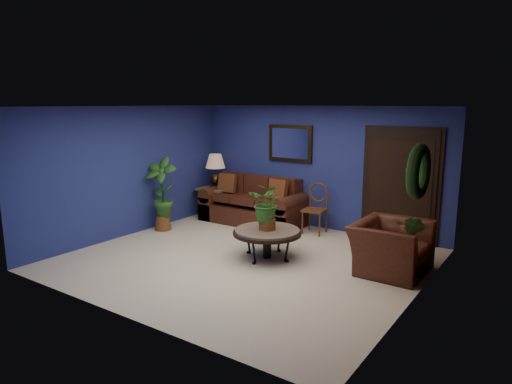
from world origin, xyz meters
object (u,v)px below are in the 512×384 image
Objects in this scene: coffee_table at (267,233)px; side_chair at (316,205)px; end_table at (216,194)px; table_lamp at (215,167)px; sofa at (255,207)px; armchair at (391,247)px.

side_chair is (-0.03, 1.83, 0.13)m from coffee_table.
table_lamp reaches higher than end_table.
side_chair is (2.51, 0.07, -0.57)m from table_lamp.
end_table is at bearing -178.09° from sofa.
end_table is at bearing 145.32° from coffee_table.
sofa is 1.97× the size of coffee_table.
end_table is 4.61m from armchair.
coffee_table is 0.96× the size of armchair.
armchair is (3.40, -1.25, 0.05)m from sofa.
side_chair is 2.33m from armchair.
sofa is at bearing 1.91° from end_table.
end_table is 0.72× the size of side_chair.
coffee_table is (1.50, -1.80, 0.10)m from sofa.
side_chair is at bearing 1.68° from table_lamp.
coffee_table is at bearing 107.24° from armchair.
side_chair reaches higher than end_table.
sofa is 1.48m from side_chair.
coffee_table is 1.14× the size of side_chair.
coffee_table is at bearing -34.68° from table_lamp.
armchair is at bearing -15.22° from table_lamp.
end_table is 0.98× the size of table_lamp.
table_lamp is at bearing -178.09° from sofa.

